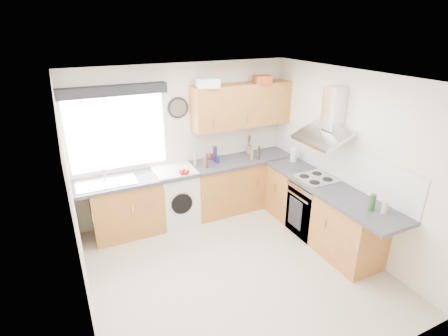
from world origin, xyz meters
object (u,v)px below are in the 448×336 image
extractor_hood (328,122)px  washing_machine (176,196)px  oven (313,207)px  upper_cabinets (242,105)px

extractor_hood → washing_machine: size_ratio=0.84×
oven → extractor_hood: 1.35m
oven → extractor_hood: size_ratio=1.09×
extractor_hood → upper_cabinets: bearing=116.1°
washing_machine → oven: bearing=-33.1°
oven → upper_cabinets: bearing=112.5°
extractor_hood → upper_cabinets: size_ratio=0.46×
extractor_hood → upper_cabinets: (-0.65, 1.33, 0.03)m
washing_machine → upper_cabinets: bearing=5.8°
oven → washing_machine: (-1.80, 1.22, 0.04)m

